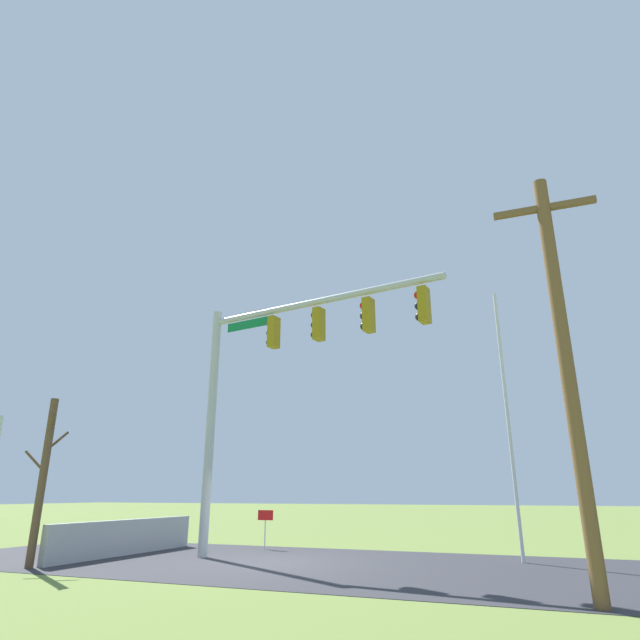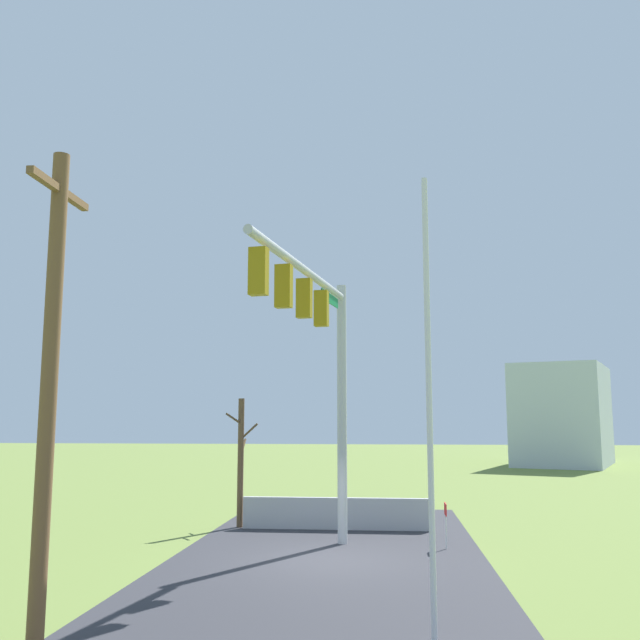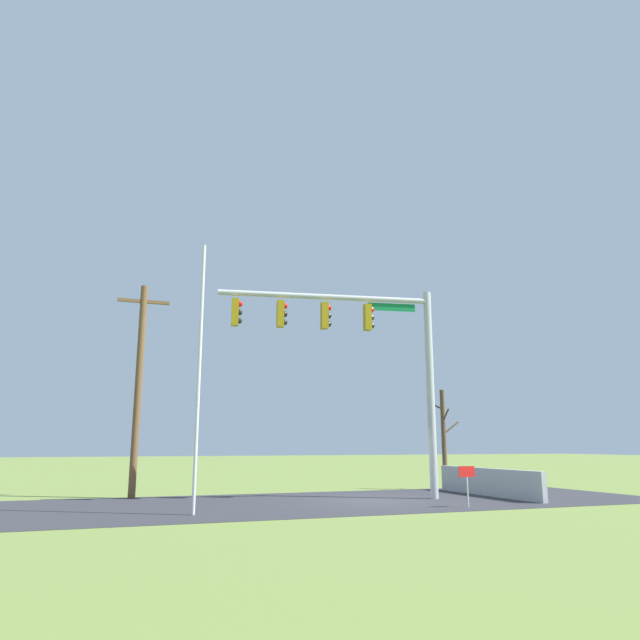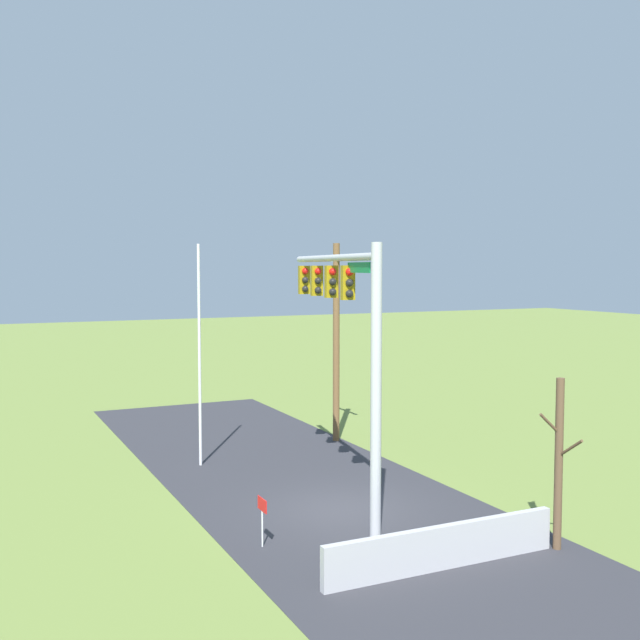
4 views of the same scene
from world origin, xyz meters
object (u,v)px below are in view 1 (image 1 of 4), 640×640
at_px(open_sign, 265,520).
at_px(utility_pole, 566,360).
at_px(flagpole, 508,418).
at_px(signal_mast, 277,363).
at_px(bare_tree, 43,477).

bearing_deg(open_sign, utility_pole, 144.28).
distance_m(flagpole, open_sign, 8.65).
xyz_separation_m(signal_mast, flagpole, (-6.22, -2.41, -1.61)).
height_order(signal_mast, bare_tree, signal_mast).
bearing_deg(signal_mast, flagpole, -158.80).
height_order(signal_mast, flagpole, flagpole).
relative_size(signal_mast, flagpole, 1.02).
xyz_separation_m(bare_tree, open_sign, (-3.22, -6.41, -1.25)).
bearing_deg(flagpole, signal_mast, 21.20).
distance_m(signal_mast, bare_tree, 6.82).
bearing_deg(open_sign, flagpole, 173.94).
distance_m(bare_tree, open_sign, 7.28).
xyz_separation_m(signal_mast, utility_pole, (-7.53, 3.49, -1.38)).
bearing_deg(bare_tree, utility_pole, 178.37).
height_order(flagpole, bare_tree, flagpole).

